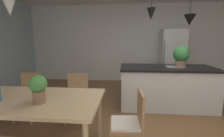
% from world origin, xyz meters
% --- Properties ---
extents(ground_plane, '(10.00, 8.40, 0.04)m').
position_xyz_m(ground_plane, '(0.00, 0.00, -0.02)').
color(ground_plane, brown).
extents(wall_back_kitchen, '(10.00, 0.12, 2.70)m').
position_xyz_m(wall_back_kitchen, '(0.00, 3.26, 1.35)').
color(wall_back_kitchen, silver).
rests_on(wall_back_kitchen, ground_plane).
extents(dining_table, '(2.08, 0.99, 0.75)m').
position_xyz_m(dining_table, '(-1.93, -0.76, 0.69)').
color(dining_table, '#D1B284').
rests_on(dining_table, ground_plane).
extents(chair_kitchen_end, '(0.43, 0.43, 0.87)m').
position_xyz_m(chair_kitchen_end, '(-0.52, -0.76, 0.47)').
color(chair_kitchen_end, '#A87F56').
rests_on(chair_kitchen_end, ground_plane).
extents(chair_far_left, '(0.40, 0.40, 0.87)m').
position_xyz_m(chair_far_left, '(-2.40, 0.10, 0.47)').
color(chair_far_left, '#A87F56').
rests_on(chair_far_left, ground_plane).
extents(chair_far_right, '(0.42, 0.42, 0.87)m').
position_xyz_m(chair_far_right, '(-1.47, 0.10, 0.47)').
color(chair_far_right, '#A87F56').
rests_on(chair_far_right, ground_plane).
extents(kitchen_island, '(2.04, 0.97, 0.91)m').
position_xyz_m(kitchen_island, '(0.32, 0.98, 0.46)').
color(kitchen_island, silver).
rests_on(kitchen_island, ground_plane).
extents(refrigerator, '(0.75, 0.67, 1.83)m').
position_xyz_m(refrigerator, '(0.93, 2.86, 0.91)').
color(refrigerator, silver).
rests_on(refrigerator, ground_plane).
extents(pendant_over_table, '(0.18, 0.18, 0.95)m').
position_xyz_m(pendant_over_table, '(-1.88, -0.86, 1.88)').
color(pendant_over_table, black).
extents(pendant_over_island_main, '(0.18, 0.18, 0.80)m').
position_xyz_m(pendant_over_island_main, '(-0.07, 0.98, 2.02)').
color(pendant_over_island_main, black).
extents(pendant_over_island_aux, '(0.24, 0.24, 0.92)m').
position_xyz_m(pendant_over_island_aux, '(0.72, 0.98, 1.90)').
color(pendant_over_island_aux, black).
extents(potted_plant_on_island, '(0.34, 0.34, 0.46)m').
position_xyz_m(potted_plant_on_island, '(0.60, 0.98, 1.15)').
color(potted_plant_on_island, '#8C664C').
rests_on(potted_plant_on_island, kitchen_island).
extents(potted_plant_on_table, '(0.20, 0.20, 0.34)m').
position_xyz_m(potted_plant_on_table, '(-1.59, -0.90, 0.94)').
color(potted_plant_on_table, '#8C664C').
rests_on(potted_plant_on_table, dining_table).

